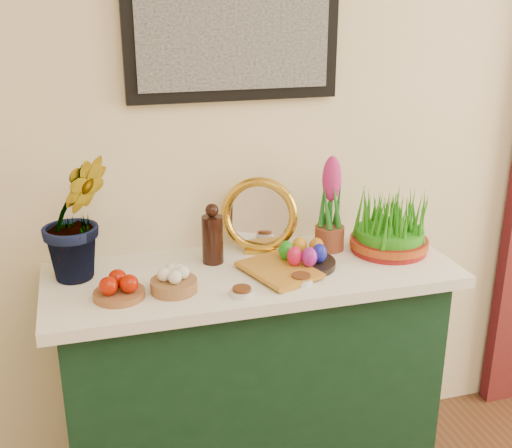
{
  "coord_description": "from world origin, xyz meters",
  "views": [
    {
      "loc": [
        -0.91,
        0.06,
        1.79
      ],
      "look_at": [
        -0.37,
        1.95,
        1.07
      ],
      "focal_mm": 45.0,
      "sensor_mm": 36.0,
      "label": 1
    }
  ],
  "objects_px": {
    "mirror": "(260,216)",
    "book": "(255,276)",
    "wheatgrass_sabzeh": "(390,225)",
    "sideboard": "(252,384)",
    "hyacinth_green": "(74,198)"
  },
  "relations": [
    {
      "from": "sideboard",
      "to": "mirror",
      "type": "relative_size",
      "value": 4.63
    },
    {
      "from": "sideboard",
      "to": "book",
      "type": "height_order",
      "value": "book"
    },
    {
      "from": "sideboard",
      "to": "hyacinth_green",
      "type": "height_order",
      "value": "hyacinth_green"
    },
    {
      "from": "mirror",
      "to": "book",
      "type": "height_order",
      "value": "mirror"
    },
    {
      "from": "mirror",
      "to": "wheatgrass_sabzeh",
      "type": "height_order",
      "value": "mirror"
    },
    {
      "from": "hyacinth_green",
      "to": "sideboard",
      "type": "bearing_deg",
      "value": -23.78
    },
    {
      "from": "mirror",
      "to": "book",
      "type": "xyz_separation_m",
      "value": [
        -0.09,
        -0.25,
        -0.12
      ]
    },
    {
      "from": "sideboard",
      "to": "wheatgrass_sabzeh",
      "type": "bearing_deg",
      "value": 1.78
    },
    {
      "from": "book",
      "to": "wheatgrass_sabzeh",
      "type": "xyz_separation_m",
      "value": [
        0.54,
        0.12,
        0.08
      ]
    },
    {
      "from": "sideboard",
      "to": "mirror",
      "type": "distance_m",
      "value": 0.62
    },
    {
      "from": "sideboard",
      "to": "wheatgrass_sabzeh",
      "type": "distance_m",
      "value": 0.77
    },
    {
      "from": "hyacinth_green",
      "to": "book",
      "type": "bearing_deg",
      "value": -34.21
    },
    {
      "from": "mirror",
      "to": "book",
      "type": "relative_size",
      "value": 1.09
    },
    {
      "from": "book",
      "to": "wheatgrass_sabzeh",
      "type": "height_order",
      "value": "wheatgrass_sabzeh"
    },
    {
      "from": "sideboard",
      "to": "book",
      "type": "bearing_deg",
      "value": -99.82
    }
  ]
}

